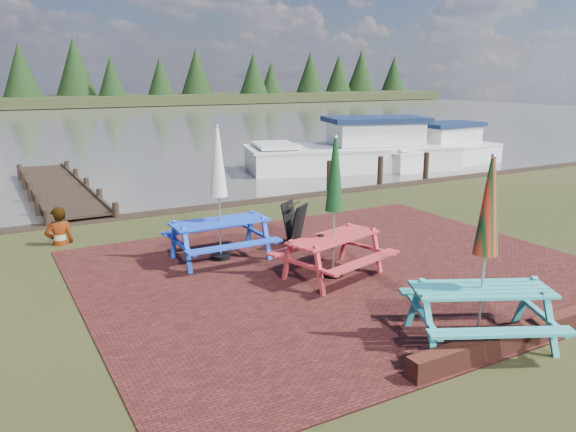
% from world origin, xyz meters
% --- Properties ---
extents(ground, '(120.00, 120.00, 0.00)m').
position_xyz_m(ground, '(0.00, 0.00, 0.00)').
color(ground, black).
rests_on(ground, ground).
extents(paving, '(9.00, 7.50, 0.02)m').
position_xyz_m(paving, '(0.00, 1.00, 0.01)').
color(paving, '#341210').
rests_on(paving, ground).
extents(water, '(120.00, 60.00, 0.02)m').
position_xyz_m(water, '(0.00, 37.00, 0.00)').
color(water, '#44413A').
rests_on(water, ground).
extents(far_treeline, '(120.00, 10.00, 8.10)m').
position_xyz_m(far_treeline, '(0.00, 66.00, 3.28)').
color(far_treeline, black).
rests_on(far_treeline, ground).
extents(picnic_table_teal, '(2.32, 2.23, 2.50)m').
position_xyz_m(picnic_table_teal, '(0.02, -2.20, 0.88)').
color(picnic_table_teal, teal).
rests_on(picnic_table_teal, ground).
extents(picnic_table_red, '(2.14, 2.00, 2.47)m').
position_xyz_m(picnic_table_red, '(-0.30, 0.83, 0.87)').
color(picnic_table_red, '#B02D31').
rests_on(picnic_table_red, ground).
extents(picnic_table_blue, '(1.85, 1.65, 2.57)m').
position_xyz_m(picnic_table_blue, '(-1.67, 2.69, 0.90)').
color(picnic_table_blue, blue).
rests_on(picnic_table_blue, ground).
extents(chalkboard, '(0.58, 0.81, 0.90)m').
position_xyz_m(chalkboard, '(0.04, 2.80, 0.47)').
color(chalkboard, black).
rests_on(chalkboard, ground).
extents(jetty, '(1.76, 9.08, 1.00)m').
position_xyz_m(jetty, '(-3.50, 11.28, 0.11)').
color(jetty, black).
rests_on(jetty, ground).
extents(boat_near, '(8.86, 5.14, 2.27)m').
position_xyz_m(boat_near, '(7.70, 11.20, 0.48)').
color(boat_near, silver).
rests_on(boat_near, ground).
extents(boat_far, '(6.32, 2.64, 1.93)m').
position_xyz_m(boat_far, '(11.33, 10.43, 0.38)').
color(boat_far, silver).
rests_on(boat_far, ground).
extents(person, '(0.60, 0.41, 1.60)m').
position_xyz_m(person, '(-4.26, 5.26, 0.80)').
color(person, gray).
rests_on(person, ground).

